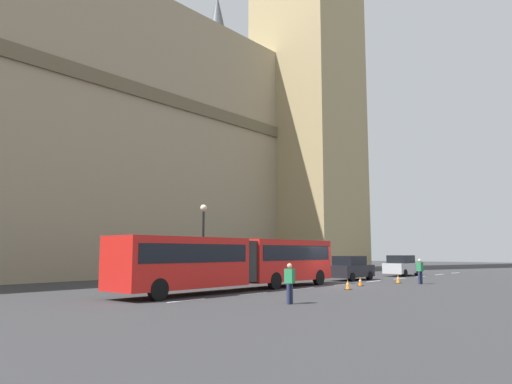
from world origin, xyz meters
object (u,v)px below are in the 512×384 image
Objects in this scene: traffic_cone_west at (348,285)px; pedestrian_near_cones at (290,282)px; street_lamp at (203,238)px; traffic_cone_east at (398,279)px; pedestrian_by_kerb at (420,270)px; sedan_trailing at (402,266)px; articulated_bus at (238,259)px; traffic_cone_middle at (360,281)px; sedan_lead at (351,268)px.

pedestrian_near_cones reaches higher than traffic_cone_west.
pedestrian_near_cones is (-5.40, -10.91, -2.14)m from street_lamp.
street_lamp is (-10.35, 8.76, 2.77)m from traffic_cone_east.
street_lamp is 12.36m from pedestrian_near_cones.
pedestrian_near_cones is (-15.75, -2.15, 0.63)m from traffic_cone_east.
traffic_cone_west is 7.56m from pedestrian_by_kerb.
traffic_cone_west is at bearing -166.51° from sedan_trailing.
articulated_bus reaches higher than sedan_trailing.
traffic_cone_east is 15.91m from pedestrian_near_cones.
sedan_trailing reaches higher than traffic_cone_middle.
traffic_cone_middle is at bearing 15.53° from traffic_cone_west.
traffic_cone_middle is (7.77, -3.55, -1.46)m from articulated_bus.
sedan_lead is 0.83× the size of street_lamp.
traffic_cone_east is 0.34× the size of pedestrian_by_kerb.
traffic_cone_east is 0.11× the size of street_lamp.
traffic_cone_east is 13.84m from street_lamp.
sedan_trailing is at bearing -0.73° from articulated_bus.
street_lamp is (-11.28, 4.57, 2.14)m from sedan_lead.
sedan_trailing reaches higher than traffic_cone_east.
street_lamp reaches higher than sedan_lead.
articulated_bus is 9.50× the size of pedestrian_by_kerb.
sedan_lead is 12.36m from street_lamp.
articulated_bus is 4.96m from street_lamp.
sedan_trailing is 7.59× the size of traffic_cone_middle.
sedan_lead is at bearing -22.05° from street_lamp.
sedan_trailing is 11.34m from pedestrian_by_kerb.
traffic_cone_middle is 0.11× the size of street_lamp.
articulated_bus is at bearing 59.26° from pedestrian_near_cones.
articulated_bus is 21.91m from sedan_trailing.
traffic_cone_middle is (-5.10, -3.48, -0.63)m from sedan_lead.
traffic_cone_middle is 4.83m from pedestrian_by_kerb.
street_lamp is (-20.30, 4.79, 2.14)m from sedan_trailing.
articulated_bus is 6.54m from traffic_cone_west.
street_lamp is at bearing 108.52° from traffic_cone_west.
pedestrian_near_cones is (-25.70, -6.13, -0.00)m from sedan_trailing.
pedestrian_near_cones is at bearing -172.21° from traffic_cone_east.
pedestrian_by_kerb reaches higher than traffic_cone_east.
street_lamp reaches higher than traffic_cone_west.
pedestrian_near_cones reaches higher than traffic_cone_east.
traffic_cone_middle is 11.95m from pedestrian_near_cones.
sedan_lead is at bearing 77.53° from traffic_cone_east.
sedan_lead reaches higher than traffic_cone_east.
articulated_bus is 3.65× the size of sedan_lead.
articulated_bus is at bearing 135.97° from traffic_cone_west.
pedestrian_near_cones is 1.00× the size of pedestrian_by_kerb.
sedan_lead is 9.39m from traffic_cone_west.
pedestrian_by_kerb is at bearing -10.52° from traffic_cone_west.
articulated_bus reaches higher than traffic_cone_east.
traffic_cone_middle is at bearing -145.65° from sedan_lead.
traffic_cone_middle is at bearing 13.87° from pedestrian_near_cones.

